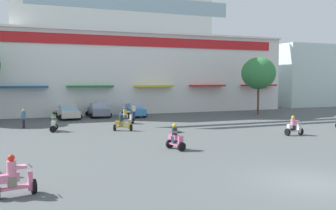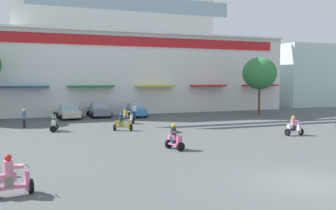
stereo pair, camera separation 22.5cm
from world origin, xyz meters
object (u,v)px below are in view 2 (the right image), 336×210
at_px(parked_car_2, 135,110).
at_px(parked_car_1, 99,110).
at_px(scooter_rider_4, 294,127).
at_px(pedestrian_1, 134,111).
at_px(scooter_rider_1, 54,123).
at_px(scooter_rider_2, 123,123).
at_px(scooter_rider_0, 174,139).
at_px(scooter_rider_5, 126,117).
at_px(parked_car_0, 69,112).
at_px(plaza_tree_1, 260,73).
at_px(pedestrian_0, 24,117).
at_px(scooter_rider_3, 12,179).

bearing_deg(parked_car_2, parked_car_1, 163.34).
xyz_separation_m(scooter_rider_4, pedestrian_1, (-8.29, 13.93, 0.35)).
height_order(scooter_rider_1, scooter_rider_2, scooter_rider_1).
xyz_separation_m(scooter_rider_0, scooter_rider_5, (0.44, 13.22, 0.02)).
bearing_deg(parked_car_0, scooter_rider_5, -53.09).
height_order(parked_car_0, scooter_rider_0, scooter_rider_0).
xyz_separation_m(plaza_tree_1, scooter_rider_0, (-16.83, -15.82, -4.19)).
bearing_deg(scooter_rider_4, pedestrian_1, 120.76).
distance_m(parked_car_1, parked_car_2, 3.91).
height_order(scooter_rider_5, pedestrian_0, pedestrian_0).
bearing_deg(pedestrian_0, scooter_rider_3, -90.36).
bearing_deg(scooter_rider_5, plaza_tree_1, 9.02).
distance_m(parked_car_1, scooter_rider_5, 6.93).
bearing_deg(scooter_rider_5, parked_car_1, 101.01).
distance_m(parked_car_0, scooter_rider_5, 7.69).
height_order(scooter_rider_2, pedestrian_1, pedestrian_1).
height_order(plaza_tree_1, scooter_rider_0, plaza_tree_1).
bearing_deg(parked_car_2, scooter_rider_3, -114.71).
bearing_deg(scooter_rider_1, scooter_rider_3, -98.33).
bearing_deg(parked_car_2, scooter_rider_4, -66.50).
distance_m(scooter_rider_1, pedestrian_0, 3.71).
bearing_deg(scooter_rider_4, pedestrian_0, 148.57).
height_order(parked_car_1, scooter_rider_1, scooter_rider_1).
height_order(parked_car_1, scooter_rider_2, parked_car_1).
height_order(parked_car_0, pedestrian_1, pedestrian_1).
xyz_separation_m(scooter_rider_1, scooter_rider_4, (16.40, -8.47, -0.05)).
relative_size(scooter_rider_4, pedestrian_1, 0.87).
relative_size(plaza_tree_1, scooter_rider_4, 4.56).
xyz_separation_m(parked_car_0, scooter_rider_2, (3.18, -10.58, -0.14)).
height_order(scooter_rider_0, pedestrian_0, pedestrian_0).
bearing_deg(scooter_rider_1, parked_car_1, 61.30).
relative_size(scooter_rider_0, scooter_rider_5, 0.97).
xyz_separation_m(parked_car_0, scooter_rider_1, (-1.98, -8.97, -0.08)).
height_order(plaza_tree_1, scooter_rider_3, plaza_tree_1).
bearing_deg(plaza_tree_1, scooter_rider_5, -170.98).
xyz_separation_m(parked_car_2, scooter_rider_2, (-3.86, -10.11, -0.16)).
bearing_deg(plaza_tree_1, parked_car_0, 170.42).
xyz_separation_m(scooter_rider_5, pedestrian_1, (1.51, 2.64, 0.30)).
xyz_separation_m(scooter_rider_0, scooter_rider_4, (10.25, 1.93, -0.03)).
xyz_separation_m(scooter_rider_2, scooter_rider_4, (11.24, -6.85, 0.02)).
relative_size(scooter_rider_0, scooter_rider_1, 0.97).
distance_m(parked_car_0, scooter_rider_2, 11.05).
distance_m(scooter_rider_2, scooter_rider_3, 16.49).
xyz_separation_m(scooter_rider_1, pedestrian_1, (8.10, 5.46, 0.30)).
xyz_separation_m(scooter_rider_2, scooter_rider_3, (-7.54, -14.67, 0.03)).
height_order(scooter_rider_4, scooter_rider_5, scooter_rider_5).
distance_m(scooter_rider_0, scooter_rider_1, 12.08).
height_order(scooter_rider_0, scooter_rider_2, scooter_rider_0).
bearing_deg(parked_car_2, parked_car_0, 176.21).
height_order(plaza_tree_1, parked_car_0, plaza_tree_1).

